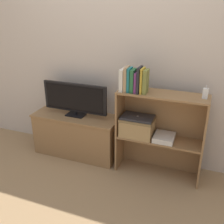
{
  "coord_description": "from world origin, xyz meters",
  "views": [
    {
      "loc": [
        0.95,
        -2.32,
        1.78
      ],
      "look_at": [
        0.0,
        0.14,
        0.65
      ],
      "focal_mm": 42.0,
      "sensor_mm": 36.0,
      "label": 1
    }
  ],
  "objects_px": {
    "book_forest": "(133,81)",
    "book_charcoal": "(139,80)",
    "laptop": "(138,117)",
    "baby_monitor": "(205,93)",
    "book_plum": "(137,82)",
    "magazine_stack": "(164,137)",
    "book_ivory": "(123,80)",
    "storage_basket_left": "(137,126)",
    "book_teal": "(130,80)",
    "book_tan": "(127,79)",
    "book_olive": "(146,82)",
    "tv_stand": "(77,134)",
    "book_mustard": "(142,81)",
    "tv": "(75,98)"
  },
  "relations": [
    {
      "from": "book_mustard",
      "to": "laptop",
      "type": "height_order",
      "value": "book_mustard"
    },
    {
      "from": "book_mustard",
      "to": "storage_basket_left",
      "type": "distance_m",
      "value": 0.52
    },
    {
      "from": "book_ivory",
      "to": "storage_basket_left",
      "type": "height_order",
      "value": "book_ivory"
    },
    {
      "from": "book_tan",
      "to": "book_olive",
      "type": "xyz_separation_m",
      "value": [
        0.2,
        0.0,
        -0.01
      ]
    },
    {
      "from": "book_charcoal",
      "to": "magazine_stack",
      "type": "distance_m",
      "value": 0.67
    },
    {
      "from": "book_ivory",
      "to": "storage_basket_left",
      "type": "bearing_deg",
      "value": 10.55
    },
    {
      "from": "book_ivory",
      "to": "laptop",
      "type": "height_order",
      "value": "book_ivory"
    },
    {
      "from": "tv_stand",
      "to": "book_plum",
      "type": "xyz_separation_m",
      "value": [
        0.76,
        -0.09,
        0.77
      ]
    },
    {
      "from": "book_tan",
      "to": "book_forest",
      "type": "relative_size",
      "value": 1.08
    },
    {
      "from": "laptop",
      "to": "book_tan",
      "type": "bearing_deg",
      "value": -166.19
    },
    {
      "from": "book_tan",
      "to": "baby_monitor",
      "type": "bearing_deg",
      "value": 3.4
    },
    {
      "from": "book_forest",
      "to": "book_charcoal",
      "type": "xyz_separation_m",
      "value": [
        0.06,
        0.0,
        0.01
      ]
    },
    {
      "from": "book_tan",
      "to": "magazine_stack",
      "type": "xyz_separation_m",
      "value": [
        0.42,
        0.03,
        -0.6
      ]
    },
    {
      "from": "book_plum",
      "to": "book_charcoal",
      "type": "relative_size",
      "value": 0.79
    },
    {
      "from": "book_charcoal",
      "to": "laptop",
      "type": "height_order",
      "value": "book_charcoal"
    },
    {
      "from": "storage_basket_left",
      "to": "tv_stand",
      "type": "bearing_deg",
      "value": 175.45
    },
    {
      "from": "tv_stand",
      "to": "storage_basket_left",
      "type": "relative_size",
      "value": 2.98
    },
    {
      "from": "book_ivory",
      "to": "book_teal",
      "type": "xyz_separation_m",
      "value": [
        0.07,
        0.0,
        0.01
      ]
    },
    {
      "from": "laptop",
      "to": "magazine_stack",
      "type": "bearing_deg",
      "value": -0.3
    },
    {
      "from": "book_ivory",
      "to": "book_teal",
      "type": "relative_size",
      "value": 0.94
    },
    {
      "from": "book_ivory",
      "to": "book_tan",
      "type": "distance_m",
      "value": 0.04
    },
    {
      "from": "book_mustard",
      "to": "book_tan",
      "type": "bearing_deg",
      "value": 180.0
    },
    {
      "from": "book_mustard",
      "to": "baby_monitor",
      "type": "height_order",
      "value": "book_mustard"
    },
    {
      "from": "book_tan",
      "to": "book_ivory",
      "type": "bearing_deg",
      "value": 180.0
    },
    {
      "from": "book_teal",
      "to": "book_mustard",
      "type": "distance_m",
      "value": 0.13
    },
    {
      "from": "book_tan",
      "to": "book_forest",
      "type": "height_order",
      "value": "book_tan"
    },
    {
      "from": "magazine_stack",
      "to": "baby_monitor",
      "type": "bearing_deg",
      "value": 2.79
    },
    {
      "from": "magazine_stack",
      "to": "tv",
      "type": "bearing_deg",
      "value": 176.7
    },
    {
      "from": "tv_stand",
      "to": "laptop",
      "type": "xyz_separation_m",
      "value": [
        0.78,
        -0.06,
        0.39
      ]
    },
    {
      "from": "tv_stand",
      "to": "laptop",
      "type": "height_order",
      "value": "laptop"
    },
    {
      "from": "tv_stand",
      "to": "laptop",
      "type": "bearing_deg",
      "value": -4.55
    },
    {
      "from": "baby_monitor",
      "to": "tv",
      "type": "bearing_deg",
      "value": 178.16
    },
    {
      "from": "book_forest",
      "to": "baby_monitor",
      "type": "bearing_deg",
      "value": 3.74
    },
    {
      "from": "book_teal",
      "to": "book_olive",
      "type": "distance_m",
      "value": 0.16
    },
    {
      "from": "book_teal",
      "to": "book_plum",
      "type": "distance_m",
      "value": 0.08
    },
    {
      "from": "tv",
      "to": "book_olive",
      "type": "distance_m",
      "value": 0.91
    },
    {
      "from": "book_ivory",
      "to": "book_tan",
      "type": "bearing_deg",
      "value": 0.0
    },
    {
      "from": "book_olive",
      "to": "magazine_stack",
      "type": "relative_size",
      "value": 1.0
    },
    {
      "from": "book_charcoal",
      "to": "laptop",
      "type": "bearing_deg",
      "value": 109.69
    },
    {
      "from": "tv",
      "to": "book_charcoal",
      "type": "relative_size",
      "value": 3.06
    },
    {
      "from": "book_teal",
      "to": "book_charcoal",
      "type": "height_order",
      "value": "book_charcoal"
    },
    {
      "from": "book_forest",
      "to": "book_charcoal",
      "type": "relative_size",
      "value": 0.88
    },
    {
      "from": "tv_stand",
      "to": "book_charcoal",
      "type": "height_order",
      "value": "book_charcoal"
    },
    {
      "from": "book_plum",
      "to": "book_mustard",
      "type": "distance_m",
      "value": 0.06
    },
    {
      "from": "storage_basket_left",
      "to": "book_charcoal",
      "type": "bearing_deg",
      "value": -70.31
    },
    {
      "from": "book_plum",
      "to": "book_charcoal",
      "type": "height_order",
      "value": "book_charcoal"
    },
    {
      "from": "book_charcoal",
      "to": "storage_basket_left",
      "type": "bearing_deg",
      "value": 109.69
    },
    {
      "from": "book_forest",
      "to": "book_charcoal",
      "type": "distance_m",
      "value": 0.07
    },
    {
      "from": "baby_monitor",
      "to": "magazine_stack",
      "type": "relative_size",
      "value": 0.55
    },
    {
      "from": "laptop",
      "to": "baby_monitor",
      "type": "bearing_deg",
      "value": 1.35
    }
  ]
}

